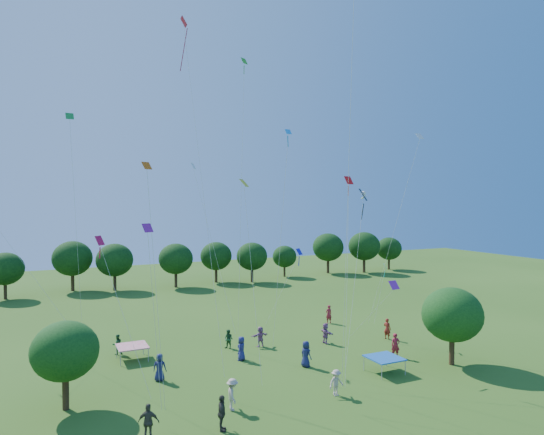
{
  "coord_description": "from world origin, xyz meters",
  "views": [
    {
      "loc": [
        -12.33,
        -11.97,
        12.0
      ],
      "look_at": [
        0.0,
        14.0,
        11.0
      ],
      "focal_mm": 32.0,
      "sensor_mm": 36.0,
      "label": 1
    }
  ],
  "objects": [
    {
      "name": "near_tree_north",
      "position": [
        -11.28,
        17.89,
        3.39
      ],
      "size": [
        3.78,
        3.78,
        5.1
      ],
      "color": "#422B19",
      "rests_on": "ground"
    },
    {
      "name": "near_tree_east",
      "position": [
        14.58,
        14.03,
        3.68
      ],
      "size": [
        4.37,
        4.37,
        5.66
      ],
      "color": "#422B19",
      "rests_on": "ground"
    },
    {
      "name": "treeline",
      "position": [
        -1.73,
        55.43,
        4.09
      ],
      "size": [
        88.01,
        8.77,
        6.77
      ],
      "color": "#422B19",
      "rests_on": "ground"
    },
    {
      "name": "tent_red_stripe",
      "position": [
        -6.37,
        25.15,
        1.04
      ],
      "size": [
        2.2,
        2.2,
        1.1
      ],
      "color": "red",
      "rests_on": "ground"
    },
    {
      "name": "tent_blue",
      "position": [
        9.06,
        14.81,
        1.04
      ],
      "size": [
        2.2,
        2.2,
        1.1
      ],
      "color": "#1A58AD",
      "rests_on": "ground"
    },
    {
      "name": "crowd_person_0",
      "position": [
        4.7,
        18.21,
        0.93
      ],
      "size": [
        0.74,
        1.03,
        1.87
      ],
      "primitive_type": "imported",
      "rotation": [
        0.0,
        0.0,
        1.87
      ],
      "color": "#1A1E4C",
      "rests_on": "ground"
    },
    {
      "name": "crowd_person_1",
      "position": [
        12.85,
        28.12,
        0.89
      ],
      "size": [
        0.67,
        0.44,
        1.78
      ],
      "primitive_type": "imported",
      "rotation": [
        0.0,
        0.0,
        3.12
      ],
      "color": "maroon",
      "rests_on": "ground"
    },
    {
      "name": "crowd_person_2",
      "position": [
        -7.21,
        26.97,
        0.79
      ],
      "size": [
        0.84,
        0.56,
        1.57
      ],
      "primitive_type": "imported",
      "rotation": [
        0.0,
        0.0,
        3.33
      ],
      "color": "#275B2D",
      "rests_on": "ground"
    },
    {
      "name": "crowd_person_3",
      "position": [
        3.84,
        12.87,
        0.81
      ],
      "size": [
        1.11,
        0.59,
        1.62
      ],
      "primitive_type": "imported",
      "rotation": [
        0.0,
        0.0,
        0.11
      ],
      "color": "#BAA494",
      "rests_on": "ground"
    },
    {
      "name": "crowd_person_4",
      "position": [
        -7.68,
        12.24,
        0.92
      ],
      "size": [
        1.18,
        0.89,
        1.83
      ],
      "primitive_type": "imported",
      "rotation": [
        0.0,
        0.0,
        2.71
      ],
      "color": "#423D35",
      "rests_on": "ground"
    },
    {
      "name": "crowd_person_5",
      "position": [
        9.02,
        22.48,
        0.86
      ],
      "size": [
        0.65,
        1.64,
        1.73
      ],
      "primitive_type": "imported",
      "rotation": [
        0.0,
        0.0,
        1.62
      ],
      "color": "#95578E",
      "rests_on": "ground"
    },
    {
      "name": "crowd_person_6",
      "position": [
        1.03,
        21.53,
        0.9
      ],
      "size": [
        0.95,
        0.97,
        1.79
      ],
      "primitive_type": "imported",
      "rotation": [
        0.0,
        0.0,
        3.97
      ],
      "color": "navy",
      "rests_on": "ground"
    },
    {
      "name": "crowd_person_7",
      "position": [
        11.96,
        17.11,
        0.92
      ],
      "size": [
        0.8,
        0.66,
        1.83
      ],
      "primitive_type": "imported",
      "rotation": [
        0.0,
        0.0,
        5.9
      ],
      "color": "maroon",
      "rests_on": "ground"
    },
    {
      "name": "crowd_person_8",
      "position": [
        1.15,
        24.62,
        0.77
      ],
      "size": [
        0.8,
        0.85,
        1.54
      ],
      "primitive_type": "imported",
      "rotation": [
        0.0,
        0.0,
        5.41
      ],
      "color": "#214D29",
      "rests_on": "ground"
    },
    {
      "name": "crowd_person_9",
      "position": [
        -2.66,
        13.69,
        0.91
      ],
      "size": [
        0.74,
        1.27,
        1.82
      ],
      "primitive_type": "imported",
      "rotation": [
        0.0,
        0.0,
        1.38
      ],
      "color": "#B29F8E",
      "rests_on": "ground"
    },
    {
      "name": "crowd_person_10",
      "position": [
        -4.05,
        11.58,
        0.94
      ],
      "size": [
        0.86,
        1.2,
        1.87
      ],
      "primitive_type": "imported",
      "rotation": [
        0.0,
        0.0,
        1.2
      ],
      "color": "#37342C",
      "rests_on": "ground"
    },
    {
      "name": "crowd_person_11",
      "position": [
        3.72,
        24.06,
        0.83
      ],
      "size": [
        1.59,
        0.7,
        1.65
      ],
      "primitive_type": "imported",
      "rotation": [
        0.0,
        0.0,
        3.24
      ],
      "color": "#96578B",
      "rests_on": "ground"
    },
    {
      "name": "crowd_person_12",
      "position": [
        -5.43,
        20.0,
        0.91
      ],
      "size": [
        1.02,
        0.82,
        1.81
      ],
      "primitive_type": "imported",
      "rotation": [
        0.0,
        0.0,
        2.7
      ],
      "color": "#1A1D4D",
      "rests_on": "ground"
    },
    {
      "name": "crowd_person_13",
      "position": [
        14.53,
        21.31,
        0.9
      ],
      "size": [
        0.66,
        0.79,
        1.81
      ],
      "primitive_type": "imported",
      "rotation": [
        0.0,
        0.0,
        1.97
      ],
      "color": "maroon",
      "rests_on": "ground"
    },
    {
      "name": "pirate_kite",
      "position": [
        8.79,
        17.04,
        12.16
      ],
      "size": [
        4.28,
        3.94,
        11.58
      ],
      "color": "black"
    },
    {
      "name": "red_high_kite",
      "position": [
        -3.01,
        20.78,
        20.07
      ],
      "size": [
        0.87,
        6.81,
        23.63
      ],
      "color": "red"
    },
    {
      "name": "small_kite_0",
      "position": [
        4.96,
        13.33,
        11.2
      ],
      "size": [
        2.46,
        3.08,
        12.26
      ],
      "color": "red"
    },
    {
      "name": "small_kite_1",
      "position": [
        -14.03,
        28.31,
        7.93
      ],
      "size": [
        6.27,
        4.08,
        9.52
      ],
      "color": "orange"
    },
    {
      "name": "small_kite_2",
      "position": [
        -1.07,
        15.33,
        11.21
      ],
      "size": [
        0.76,
        2.86,
        12.04
      ],
      "color": "yellow"
    },
    {
      "name": "small_kite_3",
      "position": [
        2.24,
        24.18,
        17.75
      ],
      "size": [
        1.04,
        0.56,
        22.1
      ],
      "color": "#2A951B"
    },
    {
      "name": "small_kite_4",
      "position": [
        6.89,
        23.87,
        6.95
      ],
      "size": [
        2.39,
        2.62,
        6.68
      ],
      "color": "#1813C2"
    },
    {
      "name": "small_kite_5",
      "position": [
        -7.77,
        10.94,
        8.79
      ],
      "size": [
        1.27,
        2.1,
        9.65
      ],
      "color": "#901888"
    },
    {
      "name": "small_kite_6",
      "position": [
        -0.17,
        27.64,
        12.3
      ],
      "size": [
        2.44,
        4.71,
        13.94
      ],
      "color": "white"
    },
    {
      "name": "small_kite_7",
      "position": [
        14.25,
        21.45,
        5.78
      ],
      "size": [
        1.04,
        0.79,
        5.28
      ],
      "color": "#0CBD97"
    },
    {
      "name": "small_kite_8",
      "position": [
        -8.95,
        18.34,
        8.44
      ],
      "size": [
        2.37,
        5.22,
        8.58
      ],
      "color": "#D40C3F"
    },
    {
      "name": "small_kite_9",
      "position": [
        -7.59,
        11.52,
        10.5
      ],
      "size": [
        1.32,
        1.41,
        12.54
      ],
      "color": "#D3540B"
    },
    {
      "name": "small_kite_10",
      "position": [
        2.2,
        9.17,
        16.13
      ],
      "size": [
        1.6,
        3.25,
        22.49
      ],
      "color": "#B2E114"
    },
    {
      "name": "small_kite_11",
      "position": [
        -10.37,
        24.24,
        13.71
      ],
      "size": [
        1.03,
        1.31,
        16.7
      ],
      "color": "#177F32"
    },
    {
      "name": "small_kite_12",
      "position": [
        2.53,
        17.45,
        12.38
      ],
      "size": [
        0.43,
        2.69,
        15.45
      ],
      "color": "#1789E9"
    },
    {
      "name": "small_kite_13",
      "position": [
        10.13,
        15.58,
        5.59
      ],
      "size": [
        1.03,
        4.63,
        4.99
      ],
      "color": "purple"
    },
    {
      "name": "small_kite_14",
      "position": [
        15.09,
        19.43,
        13.92
      ],
      "size": [
        2.71,
        3.78,
        16.2
      ],
      "color": "silver"
    }
  ]
}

